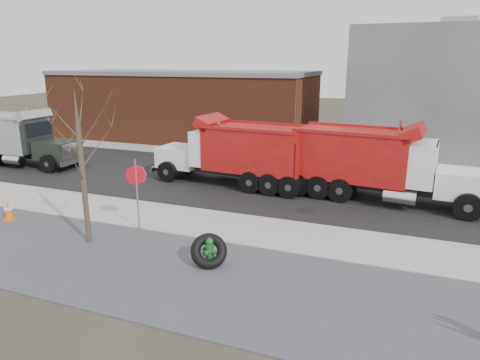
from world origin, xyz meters
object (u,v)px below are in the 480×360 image
at_px(dump_truck_grey, 17,137).
at_px(dump_truck_red_a, 377,161).
at_px(stop_sign, 136,183).
at_px(truck_tire, 209,251).
at_px(dump_truck_red_b, 237,151).
at_px(fire_hydrant, 209,252).

bearing_deg(dump_truck_grey, dump_truck_red_a, 0.70).
bearing_deg(dump_truck_red_a, stop_sign, -132.74).
relative_size(truck_tire, dump_truck_red_a, 0.16).
height_order(stop_sign, dump_truck_grey, dump_truck_grey).
xyz_separation_m(dump_truck_red_b, dump_truck_grey, (-13.66, -0.64, -0.05)).
distance_m(stop_sign, dump_truck_red_a, 10.29).
bearing_deg(stop_sign, fire_hydrant, -36.71).
bearing_deg(fire_hydrant, dump_truck_grey, 171.83).
relative_size(dump_truck_red_b, dump_truck_grey, 1.11).
bearing_deg(truck_tire, dump_truck_red_b, 106.04).
height_order(truck_tire, dump_truck_red_a, dump_truck_red_a).
relative_size(fire_hydrant, dump_truck_red_a, 0.10).
bearing_deg(stop_sign, dump_truck_grey, 139.92).
height_order(stop_sign, dump_truck_red_b, dump_truck_red_b).
bearing_deg(dump_truck_red_b, dump_truck_red_a, -176.17).
height_order(stop_sign, dump_truck_red_a, dump_truck_red_a).
bearing_deg(dump_truck_grey, stop_sign, -27.37).
bearing_deg(dump_truck_grey, fire_hydrant, -26.65).
height_order(fire_hydrant, stop_sign, stop_sign).
distance_m(stop_sign, dump_truck_grey, 14.01).
xyz_separation_m(stop_sign, dump_truck_red_a, (7.70, 6.82, -0.07)).
bearing_deg(dump_truck_red_a, dump_truck_red_b, -174.67).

